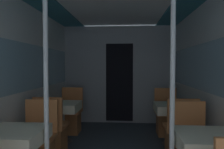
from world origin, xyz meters
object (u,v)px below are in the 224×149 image
(dining_table_left_0, at_px, (14,140))
(dining_table_left_1, at_px, (62,108))
(chair_left_far_1, at_px, (70,119))
(chair_right_near_1, at_px, (180,139))
(chair_left_near_1, at_px, (52,136))
(dining_table_right_0, at_px, (208,145))
(support_pole_right_0, at_px, (172,88))
(dining_table_right_1, at_px, (173,110))
(support_pole_left_0, at_px, (46,87))
(chair_right_far_1, at_px, (167,120))

(dining_table_left_0, xyz_separation_m, dining_table_left_1, (0.00, 1.65, 0.00))
(chair_left_far_1, bearing_deg, chair_right_near_1, 150.70)
(chair_left_near_1, distance_m, dining_table_right_0, 2.25)
(dining_table_left_0, xyz_separation_m, chair_left_far_1, (-0.00, 2.20, -0.31))
(dining_table_left_0, distance_m, dining_table_right_0, 1.93)
(chair_left_far_1, xyz_separation_m, support_pole_right_0, (1.59, -2.20, 0.86))
(dining_table_left_1, xyz_separation_m, chair_right_near_1, (1.93, -0.54, -0.31))
(chair_right_near_1, bearing_deg, dining_table_right_0, -90.00)
(dining_table_right_1, height_order, chair_right_near_1, chair_right_near_1)
(support_pole_left_0, distance_m, chair_right_far_1, 2.85)
(dining_table_left_0, height_order, chair_left_far_1, chair_left_far_1)
(dining_table_left_0, relative_size, dining_table_right_0, 1.00)
(chair_right_far_1, bearing_deg, chair_right_near_1, 90.00)
(dining_table_left_0, bearing_deg, chair_right_near_1, 29.85)
(chair_left_near_1, relative_size, dining_table_right_0, 1.28)
(chair_right_near_1, bearing_deg, dining_table_left_0, -150.15)
(dining_table_left_0, distance_m, dining_table_right_1, 2.54)
(dining_table_left_0, relative_size, support_pole_left_0, 0.31)
(dining_table_left_1, bearing_deg, chair_left_far_1, 90.00)
(dining_table_left_1, distance_m, chair_right_far_1, 2.03)
(dining_table_left_1, relative_size, dining_table_right_1, 1.00)
(support_pole_left_0, height_order, chair_right_near_1, support_pole_left_0)
(dining_table_right_1, distance_m, chair_right_far_1, 0.63)
(chair_left_far_1, relative_size, dining_table_right_1, 1.28)
(chair_right_near_1, bearing_deg, chair_right_far_1, 90.00)
(support_pole_left_0, height_order, dining_table_right_1, support_pole_left_0)
(dining_table_left_1, bearing_deg, support_pole_right_0, -46.07)
(dining_table_left_1, distance_m, chair_left_far_1, 0.63)
(dining_table_left_1, distance_m, chair_left_near_1, 0.63)
(dining_table_left_1, height_order, chair_left_far_1, chair_left_far_1)
(chair_right_near_1, bearing_deg, dining_table_left_1, 164.33)
(chair_left_far_1, bearing_deg, chair_left_near_1, 90.00)
(support_pole_left_0, height_order, support_pole_right_0, same)
(dining_table_left_0, relative_size, dining_table_right_1, 1.00)
(support_pole_left_0, bearing_deg, chair_left_near_1, 107.13)
(dining_table_left_1, distance_m, support_pole_right_0, 2.36)
(support_pole_left_0, xyz_separation_m, chair_right_far_1, (1.59, 2.20, -0.86))
(chair_left_near_1, bearing_deg, chair_left_far_1, 90.00)
(support_pole_left_0, bearing_deg, chair_right_far_1, 54.05)
(dining_table_left_0, xyz_separation_m, dining_table_right_0, (1.93, 0.00, 0.00))
(dining_table_left_0, height_order, support_pole_right_0, support_pole_right_0)
(dining_table_left_1, xyz_separation_m, support_pole_right_0, (1.59, -1.65, 0.55))
(chair_left_near_1, height_order, support_pole_right_0, support_pole_right_0)
(chair_left_near_1, bearing_deg, dining_table_right_0, -29.85)
(chair_left_far_1, distance_m, dining_table_right_0, 2.94)
(dining_table_left_1, bearing_deg, support_pole_left_0, -78.31)
(dining_table_left_0, bearing_deg, support_pole_left_0, 0.00)
(support_pole_right_0, bearing_deg, chair_right_far_1, 81.14)
(dining_table_right_0, height_order, chair_right_near_1, chair_right_near_1)
(chair_left_far_1, relative_size, support_pole_right_0, 0.39)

